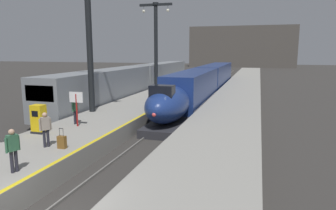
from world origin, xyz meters
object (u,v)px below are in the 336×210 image
object	(u,v)px
passenger_near_edge	(45,127)
highspeed_train_main	(204,82)
station_column_mid	(89,33)
departure_info_board	(76,102)
passenger_mid_platform	(75,108)
regional_train_adjacent	(139,79)
rolling_suitcase	(62,142)
passenger_far_waiting	(13,147)
ticket_machine_yellow	(39,120)
station_column_far	(156,38)

from	to	relation	value
passenger_near_edge	highspeed_train_main	bearing A→B (deg)	81.79
station_column_mid	departure_info_board	distance (m)	6.37
highspeed_train_main	passenger_mid_platform	size ratio (longest dim) A/B	22.34
regional_train_adjacent	passenger_near_edge	xyz separation A→B (m)	(4.62, -23.51, -0.09)
passenger_near_edge	rolling_suitcase	distance (m)	1.09
highspeed_train_main	departure_info_board	xyz separation A→B (m)	(-4.37, -20.06, 0.63)
passenger_far_waiting	rolling_suitcase	xyz separation A→B (m)	(-0.03, 3.01, -0.69)
rolling_suitcase	ticket_machine_yellow	bearing A→B (deg)	144.86
departure_info_board	station_column_far	bearing A→B (deg)	94.45
regional_train_adjacent	ticket_machine_yellow	bearing A→B (deg)	-83.21
passenger_far_waiting	rolling_suitcase	size ratio (longest dim) A/B	1.72
station_column_far	highspeed_train_main	bearing A→B (deg)	3.76
passenger_far_waiting	ticket_machine_yellow	xyz separation A→B (m)	(-2.96, 5.07, -0.25)
station_column_far	rolling_suitcase	bearing A→B (deg)	-82.13
station_column_mid	station_column_far	distance (m)	15.27
station_column_mid	passenger_mid_platform	bearing A→B (deg)	-74.55
rolling_suitcase	passenger_far_waiting	bearing A→B (deg)	-89.35
rolling_suitcase	ticket_machine_yellow	xyz separation A→B (m)	(-2.92, 2.06, 0.44)
rolling_suitcase	highspeed_train_main	bearing A→B (deg)	83.78
highspeed_train_main	passenger_far_waiting	xyz separation A→B (m)	(-2.59, -27.09, 0.11)
station_column_far	ticket_machine_yellow	size ratio (longest dim) A/B	6.36
passenger_near_edge	departure_info_board	bearing A→B (deg)	102.47
rolling_suitcase	passenger_mid_platform	bearing A→B (deg)	115.88
passenger_near_edge	departure_info_board	size ratio (longest dim) A/B	0.80
regional_train_adjacent	departure_info_board	bearing A→B (deg)	-79.15
highspeed_train_main	passenger_mid_platform	bearing A→B (deg)	-103.87
passenger_mid_platform	rolling_suitcase	world-z (taller)	passenger_mid_platform
station_column_mid	rolling_suitcase	size ratio (longest dim) A/B	9.98
regional_train_adjacent	ticket_machine_yellow	size ratio (longest dim) A/B	22.87
regional_train_adjacent	passenger_mid_platform	world-z (taller)	regional_train_adjacent
station_column_far	passenger_far_waiting	size ratio (longest dim) A/B	6.02
passenger_mid_platform	regional_train_adjacent	bearing A→B (deg)	99.80
passenger_near_edge	passenger_far_waiting	distance (m)	3.12
regional_train_adjacent	passenger_near_edge	world-z (taller)	regional_train_adjacent
departure_info_board	ticket_machine_yellow	bearing A→B (deg)	-121.05
passenger_near_edge	passenger_far_waiting	size ratio (longest dim) A/B	1.00
station_column_far	ticket_machine_yellow	xyz separation A→B (m)	(0.35, -21.63, -5.31)
passenger_mid_platform	passenger_far_waiting	xyz separation A→B (m)	(2.23, -7.54, 0.00)
regional_train_adjacent	departure_info_board	size ratio (longest dim) A/B	17.26
station_column_far	ticket_machine_yellow	distance (m)	22.28
regional_train_adjacent	rolling_suitcase	xyz separation A→B (m)	(5.47, -23.49, -0.77)
rolling_suitcase	passenger_near_edge	bearing A→B (deg)	-178.75
rolling_suitcase	ticket_machine_yellow	size ratio (longest dim) A/B	0.61
passenger_near_edge	passenger_far_waiting	xyz separation A→B (m)	(0.88, -2.99, 0.00)
station_column_far	rolling_suitcase	xyz separation A→B (m)	(3.27, -23.69, -5.74)
passenger_mid_platform	passenger_far_waiting	distance (m)	7.87
station_column_far	departure_info_board	bearing A→B (deg)	-85.55
passenger_near_edge	departure_info_board	world-z (taller)	departure_info_board
station_column_mid	rolling_suitcase	xyz separation A→B (m)	(3.27, -8.42, -5.55)
station_column_mid	ticket_machine_yellow	xyz separation A→B (m)	(0.35, -6.36, -5.11)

